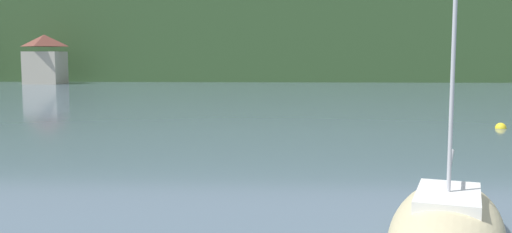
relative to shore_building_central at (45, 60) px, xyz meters
The scene contains 4 objects.
wooded_hillside 46.41m from the shore_building_central, 69.68° to the left, with size 352.00×66.82×30.46m.
shore_building_central is the anchor object (origin of this frame).
sailboat_near_8 76.48m from the shore_building_central, 61.29° to the right, with size 4.40×7.57×8.88m.
mooring_buoy_mid 65.45m from the shore_building_central, 46.23° to the right, with size 0.60×0.60×0.60m, color yellow.
Camera 1 is at (1.02, 20.16, 3.98)m, focal length 40.08 mm.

